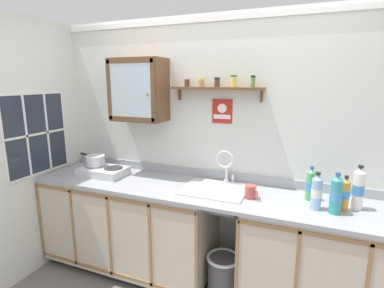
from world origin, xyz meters
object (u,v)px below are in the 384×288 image
Objects in this scene: bottle_opaque_white_0 at (358,189)px; bottle_water_blue_4 at (317,192)px; trash_bin at (223,277)px; saucepan at (95,160)px; mug at (251,192)px; hot_plate_stove at (103,171)px; bottle_detergent_teal_3 at (336,195)px; warning_sign at (222,111)px; wall_cabinet at (139,90)px; bottle_juice_amber_2 at (345,194)px; sink at (216,192)px; bottle_soda_green_1 at (310,185)px.

bottle_water_blue_4 is at bearing -157.44° from bottle_opaque_white_0.
bottle_water_blue_4 is 1.07m from trash_bin.
bottle_opaque_white_0 reaches higher than trash_bin.
bottle_opaque_white_0 is (2.31, 0.02, 0.02)m from saucepan.
bottle_water_blue_4 is at bearing 4.01° from trash_bin.
bottle_opaque_white_0 is 0.80× the size of trash_bin.
bottle_opaque_white_0 is at bearing 6.77° from mug.
bottle_opaque_white_0 is at bearing 1.21° from hot_plate_stove.
mug is at bearing 176.95° from bottle_water_blue_4.
bottle_detergent_teal_3 reaches higher than bottle_water_blue_4.
warning_sign reaches higher than trash_bin.
mug is 0.79m from trash_bin.
bottle_detergent_teal_3 is 1.16m from trash_bin.
bottle_detergent_teal_3 is 1.14m from warning_sign.
mug is 1.38m from wall_cabinet.
bottle_juice_amber_2 is at bearing 2.40° from mug.
wall_cabinet is at bearing -169.98° from warning_sign.
mug reaches higher than hot_plate_stove.
bottle_juice_amber_2 is at bearing -0.39° from hot_plate_stove.
bottle_opaque_white_0 is at bearing 9.71° from trash_bin.
bottle_detergent_teal_3 is at bearing -8.08° from sink.
warning_sign is (1.22, 0.28, 0.50)m from saucepan.
saucepan is at bearing -161.44° from wall_cabinet.
bottle_water_blue_4 is at bearing -2.52° from saucepan.
warning_sign reaches higher than bottle_juice_amber_2.
sink is 0.71m from trash_bin.
wall_cabinet is at bearing 18.56° from saucepan.
bottle_opaque_white_0 is 1.18× the size of bottle_water_blue_4.
bottle_detergent_teal_3 is (2.16, -0.12, 0.00)m from saucepan.
bottle_soda_green_1 is at bearing 153.07° from bottle_juice_amber_2.
warning_sign is at bearing 15.54° from hot_plate_stove.
bottle_opaque_white_0 reaches higher than hot_plate_stove.
bottle_soda_green_1 is 0.96m from warning_sign.
bottle_water_blue_4 is 1.76m from wall_cabinet.
bottle_soda_green_1 is 0.17m from bottle_water_blue_4.
wall_cabinet reaches higher than bottle_detergent_teal_3.
bottle_opaque_white_0 is at bearing -3.79° from wall_cabinet.
saucepan is 2.00m from bottle_soda_green_1.
mug reaches higher than trash_bin.
trash_bin is at bearing -160.84° from bottle_soda_green_1.
bottle_juice_amber_2 is 0.87× the size of bottle_detergent_teal_3.
hot_plate_stove is 1.48m from trash_bin.
bottle_water_blue_4 reaches higher than saucepan.
saucepan is (-1.25, -0.01, 0.16)m from sink.
warning_sign is at bearing 10.02° from wall_cabinet.
bottle_detergent_teal_3 is at bearing -8.73° from wall_cabinet.
sink is at bearing -82.41° from warning_sign.
trash_bin is at bearing -159.30° from mug.
bottle_detergent_teal_3 reaches higher than bottle_soda_green_1.
bottle_soda_green_1 is at bearing 18.47° from mug.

